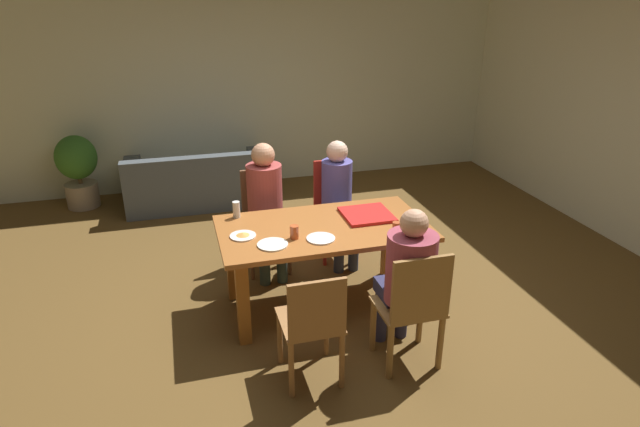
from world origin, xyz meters
The scene contains 20 objects.
ground_plane centered at (0.00, 0.00, 0.00)m, with size 20.00×20.00×0.00m, color brown.
back_wall centered at (0.00, 3.39, 1.37)m, with size 6.87×0.12×2.74m, color beige.
side_wall_right centered at (3.44, 1.02, 1.37)m, with size 0.12×5.77×2.74m, color beige.
dining_table centered at (0.00, 0.00, 0.63)m, with size 1.71×0.93×0.75m.
chair_0 centered at (0.38, -0.95, 0.50)m, with size 0.45×0.40×0.94m.
person_0 centered at (0.38, -0.82, 0.71)m, with size 0.35×0.50×1.20m.
chair_1 centered at (0.38, 0.95, 0.53)m, with size 0.39×0.39×0.97m.
person_1 centered at (0.38, 0.79, 0.70)m, with size 0.30×0.53×1.21m.
chair_2 centered at (-0.34, 0.91, 0.52)m, with size 0.41×0.46×0.94m.
person_2 centered at (-0.34, 0.75, 0.73)m, with size 0.33×0.53×1.26m.
chair_3 centered at (-0.34, -0.93, 0.49)m, with size 0.41×0.43×0.87m.
pizza_box_0 centered at (0.41, 0.10, 0.77)m, with size 0.41×0.41×0.03m.
plate_0 centered at (-0.47, -0.23, 0.76)m, with size 0.23×0.23×0.01m.
plate_1 centered at (-0.66, -0.02, 0.76)m, with size 0.21×0.21×0.03m.
plate_2 centered at (-0.09, -0.23, 0.76)m, with size 0.22×0.22×0.01m.
drinking_glass_0 centered at (-0.66, 0.37, 0.82)m, with size 0.06×0.06×0.14m, color silver.
drinking_glass_1 centered at (0.51, -0.30, 0.80)m, with size 0.06×0.06×0.10m, color #B5502C.
drinking_glass_2 centered at (-0.28, -0.16, 0.81)m, with size 0.07×0.07×0.11m, color #BC5229.
couch centered at (-0.85, 2.71, 0.26)m, with size 1.76×0.87×0.70m.
potted_plant centered at (-2.26, 2.98, 0.51)m, with size 0.49×0.49×0.90m.
Camera 1 is at (-1.11, -3.85, 2.58)m, focal length 30.31 mm.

